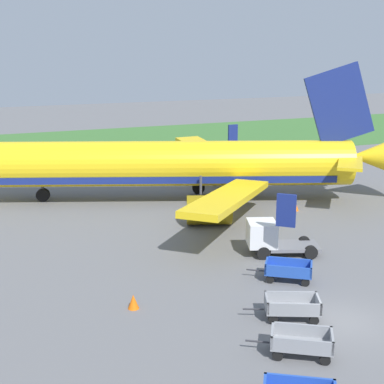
{
  "coord_description": "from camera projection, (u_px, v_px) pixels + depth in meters",
  "views": [
    {
      "loc": [
        -15.4,
        -18.74,
        12.21
      ],
      "look_at": [
        -1.38,
        14.91,
        2.8
      ],
      "focal_mm": 51.59,
      "sensor_mm": 36.0,
      "label": 1
    }
  ],
  "objects": [
    {
      "name": "airplane",
      "position": [
        182.0,
        165.0,
        45.39
      ],
      "size": [
        36.3,
        29.58,
        11.34
      ],
      "color": "yellow",
      "rests_on": "ground"
    },
    {
      "name": "traffic_cone_near_plane",
      "position": [
        295.0,
        206.0,
        43.12
      ],
      "size": [
        0.54,
        0.54,
        0.71
      ],
      "primitive_type": "cone",
      "color": "orange",
      "rests_on": "ground"
    },
    {
      "name": "baggage_cart_fourth_in_row",
      "position": [
        288.0,
        270.0,
        29.95
      ],
      "size": [
        3.33,
        2.65,
        1.07
      ],
      "color": "#234CB2",
      "rests_on": "ground"
    },
    {
      "name": "baggage_cart_second_in_row",
      "position": [
        301.0,
        342.0,
        22.59
      ],
      "size": [
        3.38,
        2.55,
        1.07
      ],
      "color": "gray",
      "rests_on": "ground"
    },
    {
      "name": "grass_strip",
      "position": [
        91.0,
        145.0,
        73.05
      ],
      "size": [
        220.0,
        28.0,
        0.06
      ],
      "primitive_type": "cube",
      "color": "#3D7033",
      "rests_on": "ground"
    },
    {
      "name": "service_truck_beside_carts",
      "position": [
        269.0,
        237.0,
        33.73
      ],
      "size": [
        4.76,
        3.3,
        2.1
      ],
      "color": "slate",
      "rests_on": "ground"
    },
    {
      "name": "baggage_cart_third_in_row",
      "position": [
        292.0,
        307.0,
        25.7
      ],
      "size": [
        3.53,
        2.32,
        1.07
      ],
      "color": "gray",
      "rests_on": "ground"
    },
    {
      "name": "ground_plane",
      "position": [
        343.0,
        322.0,
        25.54
      ],
      "size": [
        220.0,
        220.0,
        0.0
      ],
      "primitive_type": "plane",
      "color": "slate"
    },
    {
      "name": "traffic_cone_mid_apron",
      "position": [
        133.0,
        302.0,
        26.76
      ],
      "size": [
        0.55,
        0.55,
        0.73
      ],
      "primitive_type": "cone",
      "color": "orange",
      "rests_on": "ground"
    }
  ]
}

